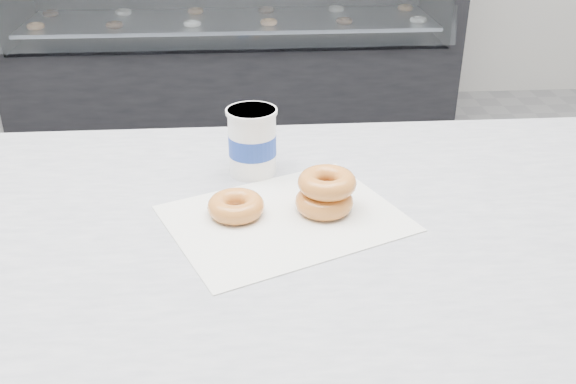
% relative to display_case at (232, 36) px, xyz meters
% --- Properties ---
extents(ground, '(5.00, 5.00, 0.00)m').
position_rel_display_case_xyz_m(ground, '(0.00, -2.12, -0.49)').
color(ground, gray).
rests_on(ground, ground).
extents(display_case, '(2.40, 0.74, 1.25)m').
position_rel_display_case_xyz_m(display_case, '(0.00, 0.00, 0.00)').
color(display_case, black).
rests_on(display_case, ground).
extents(wax_paper, '(0.42, 0.37, 0.00)m').
position_rel_display_case_xyz_m(wax_paper, '(0.11, -2.72, 0.41)').
color(wax_paper, silver).
rests_on(wax_paper, counter).
extents(donut_single, '(0.10, 0.10, 0.03)m').
position_rel_display_case_xyz_m(donut_single, '(0.04, -2.71, 0.43)').
color(donut_single, orange).
rests_on(donut_single, wax_paper).
extents(donut_stack, '(0.11, 0.11, 0.06)m').
position_rel_display_case_xyz_m(donut_stack, '(0.18, -2.70, 0.44)').
color(donut_stack, orange).
rests_on(donut_stack, wax_paper).
extents(coffee_cup, '(0.10, 0.10, 0.12)m').
position_rel_display_case_xyz_m(coffee_cup, '(0.07, -2.56, 0.47)').
color(coffee_cup, white).
rests_on(coffee_cup, counter).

